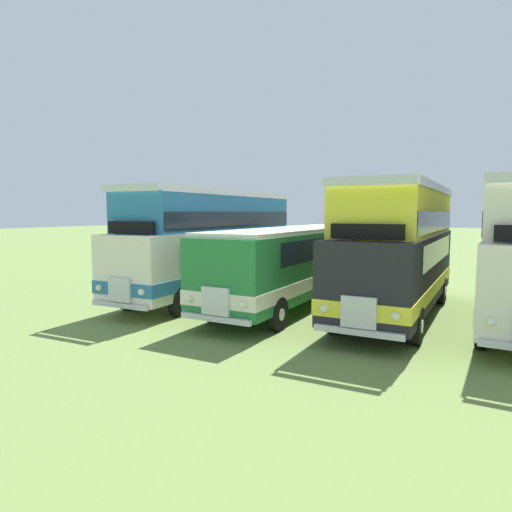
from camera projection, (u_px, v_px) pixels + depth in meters
bus_first_in_row at (214, 241)px, 19.54m from camera, size 3.14×11.64×4.52m
bus_second_in_row at (297, 259)px, 17.62m from camera, size 2.79×11.65×2.99m
bus_third_in_row at (399, 248)px, 15.44m from camera, size 2.74×9.87×4.52m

